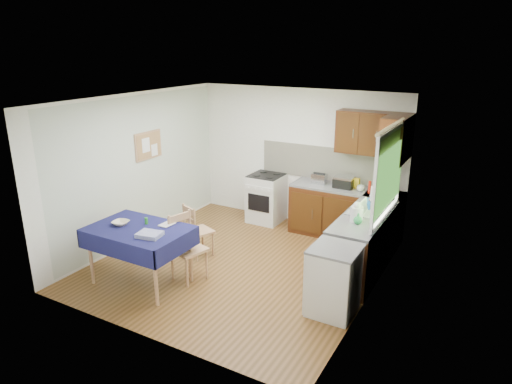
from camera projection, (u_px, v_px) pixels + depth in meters
The scene contains 33 objects.
floor at pixel (240, 264), 7.03m from camera, with size 4.20×4.20×0.00m, color #523616.
ceiling at pixel (238, 100), 6.26m from camera, with size 4.00×4.20×0.02m, color white.
wall_back at pixel (298, 157), 8.39m from camera, with size 4.00×0.02×2.50m, color white.
wall_front at pixel (138, 238), 4.90m from camera, with size 4.00×0.02×2.50m, color white.
wall_left at pixel (136, 169), 7.57m from camera, with size 0.02×4.20×2.50m, color silver.
wall_right at pixel (375, 210), 5.72m from camera, with size 0.02×4.20×2.50m, color white.
base_cabinets at pixel (352, 227), 7.31m from camera, with size 1.90×2.30×0.86m.
worktop_back at pixel (347, 189), 7.76m from camera, with size 1.90×0.60×0.04m, color slate.
worktop_right at pixel (365, 217), 6.51m from camera, with size 0.60×1.70×0.04m, color slate.
worktop_corner at pixel (385, 195), 7.46m from camera, with size 0.60×0.60×0.04m, color slate.
splashback at pixel (331, 164), 8.09m from camera, with size 2.70×0.02×0.60m, color #EFE6CA.
upper_cabinets at pixel (379, 135), 7.24m from camera, with size 1.20×0.85×0.70m.
stove at pixel (266, 198), 8.61m from camera, with size 0.60×0.61×0.92m.
window at pixel (389, 166), 6.19m from camera, with size 0.04×1.48×1.26m.
fridge at pixel (334, 280), 5.65m from camera, with size 0.58×0.60×0.89m.
corkboard at pixel (148, 145), 7.70m from camera, with size 0.04×0.62×0.47m.
dining_table at pixel (139, 235), 6.27m from camera, with size 1.37×0.93×0.83m.
chair_far at pixel (196, 229), 7.16m from camera, with size 0.50×0.50×0.87m.
chair_near at pixel (186, 245), 6.47m from camera, with size 0.53×0.53×0.97m.
toaster at pixel (319, 179), 7.98m from camera, with size 0.25×0.16×0.20m.
sandwich_press at pixel (344, 182), 7.76m from camera, with size 0.33×0.28×0.19m.
sauce_bottle at pixel (370, 187), 7.45m from camera, with size 0.05×0.05×0.21m, color red.
yellow_packet at pixel (356, 183), 7.72m from camera, with size 0.13×0.09×0.17m, color gold.
dish_rack at pixel (363, 212), 6.56m from camera, with size 0.45×0.35×0.22m.
kettle at pixel (357, 213), 6.24m from camera, with size 0.17×0.17×0.29m.
cup at pixel (360, 188), 7.58m from camera, with size 0.12×0.12×0.09m, color white.
soap_bottle_a at pixel (374, 191), 7.05m from camera, with size 0.13×0.13×0.33m, color silver.
soap_bottle_b at pixel (367, 204), 6.69m from camera, with size 0.09×0.09×0.19m, color #1E49AF.
soap_bottle_c at pixel (358, 218), 6.19m from camera, with size 0.12×0.12×0.16m, color green.
plate_bowl at pixel (121, 223), 6.34m from camera, with size 0.22×0.22×0.05m, color beige.
book at pixel (163, 223), 6.38m from camera, with size 0.16×0.21×0.02m, color white.
spice_jar at pixel (146, 221), 6.36m from camera, with size 0.05×0.05×0.09m, color #238126.
tea_towel at pixel (150, 235), 5.96m from camera, with size 0.31×0.24×0.05m, color navy.
Camera 1 is at (3.32, -5.41, 3.24)m, focal length 32.00 mm.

